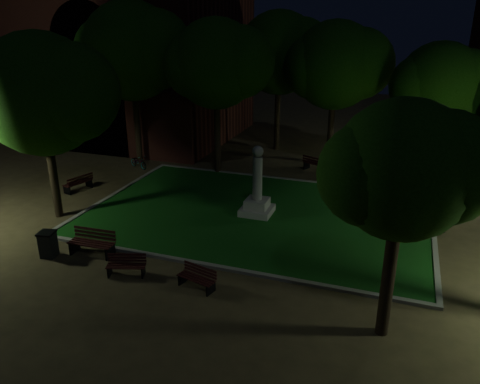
{
  "coord_description": "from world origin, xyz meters",
  "views": [
    {
      "loc": [
        5.81,
        -16.85,
        8.63
      ],
      "look_at": [
        -0.47,
        1.0,
        1.43
      ],
      "focal_mm": 35.0,
      "sensor_mm": 36.0,
      "label": 1
    }
  ],
  "objects_px": {
    "bench_near_left": "(126,266)",
    "bench_near_right": "(197,278)",
    "trash_bin": "(48,244)",
    "bicycle": "(138,162)",
    "bench_left_side": "(79,183)",
    "bench_west_near": "(92,243)",
    "monument": "(257,196)",
    "bench_far_side": "(317,165)",
    "bench_right_side": "(442,217)"
  },
  "relations": [
    {
      "from": "bench_far_side",
      "to": "trash_bin",
      "type": "distance_m",
      "value": 15.55
    },
    {
      "from": "bench_left_side",
      "to": "bicycle",
      "type": "height_order",
      "value": "bench_left_side"
    },
    {
      "from": "bench_left_side",
      "to": "bench_near_right",
      "type": "bearing_deg",
      "value": 72.24
    },
    {
      "from": "bench_west_near",
      "to": "bench_right_side",
      "type": "relative_size",
      "value": 1.11
    },
    {
      "from": "bench_left_side",
      "to": "trash_bin",
      "type": "height_order",
      "value": "trash_bin"
    },
    {
      "from": "monument",
      "to": "bicycle",
      "type": "xyz_separation_m",
      "value": [
        -8.81,
        4.37,
        -0.56
      ]
    },
    {
      "from": "bench_right_side",
      "to": "trash_bin",
      "type": "bearing_deg",
      "value": 135.86
    },
    {
      "from": "bench_near_left",
      "to": "bench_west_near",
      "type": "relative_size",
      "value": 0.8
    },
    {
      "from": "bench_near_right",
      "to": "bench_far_side",
      "type": "distance_m",
      "value": 13.72
    },
    {
      "from": "bench_near_right",
      "to": "trash_bin",
      "type": "relative_size",
      "value": 1.42
    },
    {
      "from": "bench_near_right",
      "to": "bench_right_side",
      "type": "distance_m",
      "value": 11.34
    },
    {
      "from": "trash_bin",
      "to": "bench_near_right",
      "type": "bearing_deg",
      "value": -1.16
    },
    {
      "from": "bench_left_side",
      "to": "bench_right_side",
      "type": "bearing_deg",
      "value": 111.11
    },
    {
      "from": "trash_bin",
      "to": "bicycle",
      "type": "distance_m",
      "value": 11.02
    },
    {
      "from": "bench_west_near",
      "to": "trash_bin",
      "type": "relative_size",
      "value": 1.79
    },
    {
      "from": "bench_right_side",
      "to": "monument",
      "type": "bearing_deg",
      "value": 117.89
    },
    {
      "from": "bench_west_near",
      "to": "bench_left_side",
      "type": "xyz_separation_m",
      "value": [
        -4.91,
        5.59,
        -0.06
      ]
    },
    {
      "from": "bench_far_side",
      "to": "trash_bin",
      "type": "xyz_separation_m",
      "value": [
        -7.67,
        -13.52,
        0.08
      ]
    },
    {
      "from": "bench_west_near",
      "to": "bench_right_side",
      "type": "distance_m",
      "value": 14.65
    },
    {
      "from": "bench_near_left",
      "to": "bicycle",
      "type": "distance_m",
      "value": 12.48
    },
    {
      "from": "bench_near_left",
      "to": "bench_near_right",
      "type": "distance_m",
      "value": 2.71
    },
    {
      "from": "monument",
      "to": "bicycle",
      "type": "bearing_deg",
      "value": 153.61
    },
    {
      "from": "bench_far_side",
      "to": "bench_right_side",
      "type": "bearing_deg",
      "value": 163.37
    },
    {
      "from": "bench_left_side",
      "to": "trash_bin",
      "type": "xyz_separation_m",
      "value": [
        3.44,
        -6.3,
        0.11
      ]
    },
    {
      "from": "bench_right_side",
      "to": "bicycle",
      "type": "distance_m",
      "value": 16.97
    },
    {
      "from": "bench_right_side",
      "to": "bicycle",
      "type": "bearing_deg",
      "value": 97.22
    },
    {
      "from": "bench_near_right",
      "to": "bench_right_side",
      "type": "relative_size",
      "value": 0.88
    },
    {
      "from": "monument",
      "to": "bench_left_side",
      "type": "bearing_deg",
      "value": -179.66
    },
    {
      "from": "monument",
      "to": "bench_left_side",
      "type": "height_order",
      "value": "monument"
    },
    {
      "from": "bench_near_left",
      "to": "bench_far_side",
      "type": "distance_m",
      "value": 14.33
    },
    {
      "from": "bench_left_side",
      "to": "bench_west_near",
      "type": "bearing_deg",
      "value": 57.14
    },
    {
      "from": "bench_west_near",
      "to": "bench_right_side",
      "type": "xyz_separation_m",
      "value": [
        12.75,
        7.21,
        -0.06
      ]
    },
    {
      "from": "bench_right_side",
      "to": "bench_far_side",
      "type": "bearing_deg",
      "value": 66.18
    },
    {
      "from": "bicycle",
      "to": "bench_far_side",
      "type": "bearing_deg",
      "value": -51.36
    },
    {
      "from": "bench_near_right",
      "to": "bench_west_near",
      "type": "distance_m",
      "value": 4.83
    },
    {
      "from": "bench_near_left",
      "to": "monument",
      "type": "bearing_deg",
      "value": 48.59
    },
    {
      "from": "bench_near_left",
      "to": "bench_right_side",
      "type": "height_order",
      "value": "bench_right_side"
    },
    {
      "from": "bench_near_left",
      "to": "bench_far_side",
      "type": "bearing_deg",
      "value": 54.63
    },
    {
      "from": "bench_far_side",
      "to": "bench_near_right",
      "type": "bearing_deg",
      "value": 107.86
    },
    {
      "from": "bench_right_side",
      "to": "bicycle",
      "type": "height_order",
      "value": "bench_right_side"
    },
    {
      "from": "bench_far_side",
      "to": "bicycle",
      "type": "distance_m",
      "value": 10.57
    },
    {
      "from": "bench_near_left",
      "to": "bench_right_side",
      "type": "bearing_deg",
      "value": 18.66
    },
    {
      "from": "bench_left_side",
      "to": "bench_right_side",
      "type": "xyz_separation_m",
      "value": [
        17.65,
        1.62,
        -0.0
      ]
    },
    {
      "from": "bench_right_side",
      "to": "bench_near_right",
      "type": "bearing_deg",
      "value": 151.93
    },
    {
      "from": "bench_west_near",
      "to": "trash_bin",
      "type": "height_order",
      "value": "trash_bin"
    },
    {
      "from": "bench_far_side",
      "to": "bicycle",
      "type": "height_order",
      "value": "bench_far_side"
    },
    {
      "from": "monument",
      "to": "bench_near_left",
      "type": "distance_m",
      "value": 7.13
    },
    {
      "from": "bench_west_near",
      "to": "bench_far_side",
      "type": "height_order",
      "value": "bench_west_near"
    },
    {
      "from": "bench_near_right",
      "to": "bench_far_side",
      "type": "height_order",
      "value": "bench_far_side"
    },
    {
      "from": "monument",
      "to": "bench_near_left",
      "type": "xyz_separation_m",
      "value": [
        -2.77,
        -6.55,
        -0.6
      ]
    }
  ]
}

